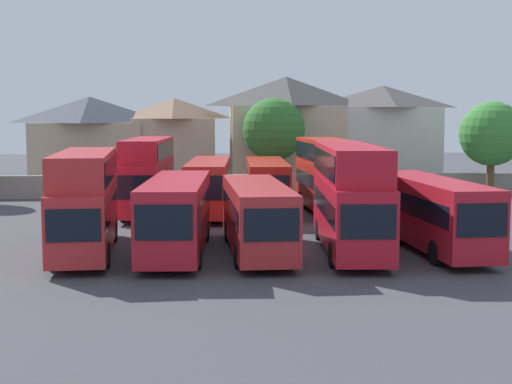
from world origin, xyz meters
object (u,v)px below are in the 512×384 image
at_px(bus_5, 431,210).
at_px(house_terrace_right, 286,131).
at_px(bus_1, 85,197).
at_px(bus_4, 350,192).
at_px(bus_8, 267,184).
at_px(tree_left_of_lot, 274,130).
at_px(bus_6, 148,172).
at_px(house_terrace_far_right, 382,135).
at_px(tree_behind_wall, 492,134).
at_px(bus_2, 177,212).
at_px(bus_9, 328,172).
at_px(house_terrace_centre, 175,142).
at_px(bus_3, 257,214).
at_px(bus_7, 209,184).
at_px(house_terrace_left, 90,141).

bearing_deg(bus_5, house_terrace_right, -176.45).
height_order(bus_1, bus_4, bus_4).
xyz_separation_m(bus_8, tree_left_of_lot, (1.66, 12.41, 3.28)).
bearing_deg(bus_6, house_terrace_far_right, 134.85).
height_order(house_terrace_right, tree_behind_wall, house_terrace_right).
xyz_separation_m(bus_2, bus_8, (5.42, 13.73, -0.02)).
bearing_deg(bus_9, bus_2, -36.62).
distance_m(house_terrace_centre, house_terrace_far_right, 18.87).
relative_size(bus_1, bus_8, 1.00).
distance_m(bus_3, bus_9, 15.17).
height_order(bus_8, house_terrace_right, house_terrace_right).
height_order(bus_7, tree_left_of_lot, tree_left_of_lot).
bearing_deg(bus_9, house_terrace_left, -137.79).
distance_m(bus_9, house_terrace_right, 17.37).
distance_m(bus_8, house_terrace_far_right, 21.98).
height_order(bus_1, bus_5, bus_1).
relative_size(bus_1, tree_behind_wall, 1.45).
xyz_separation_m(bus_4, house_terrace_left, (-16.98, 32.49, 1.26)).
bearing_deg(bus_5, bus_2, -92.23).
xyz_separation_m(bus_2, bus_6, (-2.35, 14.10, 0.79)).
xyz_separation_m(bus_8, house_terrace_right, (3.23, 17.36, 3.02)).
bearing_deg(tree_behind_wall, house_terrace_right, 147.82).
relative_size(bus_8, house_terrace_left, 1.09).
bearing_deg(bus_2, tree_behind_wall, 135.63).
bearing_deg(house_terrace_far_right, bus_4, -106.36).
height_order(bus_3, bus_9, bus_9).
height_order(house_terrace_centre, house_terrace_far_right, house_terrace_far_right).
height_order(house_terrace_left, house_terrace_centre, house_terrace_left).
bearing_deg(bus_2, bus_6, -167.31).
height_order(bus_5, bus_7, bus_7).
relative_size(house_terrace_centre, house_terrace_right, 0.78).
bearing_deg(bus_5, house_terrace_centre, -160.46).
bearing_deg(bus_7, bus_8, 95.32).
xyz_separation_m(bus_7, tree_behind_wall, (22.06, 8.01, 2.98)).
distance_m(bus_2, bus_5, 12.25).
height_order(bus_2, tree_left_of_lot, tree_left_of_lot).
bearing_deg(bus_3, house_terrace_centre, -173.15).
relative_size(bus_3, bus_4, 0.95).
xyz_separation_m(bus_5, bus_8, (-6.82, 13.55, 0.02)).
bearing_deg(bus_9, bus_3, -24.49).
xyz_separation_m(bus_3, house_terrace_left, (-12.55, 32.63, 2.23)).
relative_size(tree_left_of_lot, tree_behind_wall, 1.04).
height_order(bus_6, bus_9, bus_6).
distance_m(bus_7, house_terrace_left, 21.66).
xyz_separation_m(bus_1, tree_left_of_lot, (11.35, 25.80, 2.56)).
height_order(bus_3, house_terrace_centre, house_terrace_centre).
xyz_separation_m(bus_3, house_terrace_right, (4.88, 31.22, 3.12)).
relative_size(bus_6, house_terrace_far_right, 1.12).
bearing_deg(house_terrace_centre, house_terrace_far_right, -2.41).
bearing_deg(bus_9, house_terrace_far_right, 153.58).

